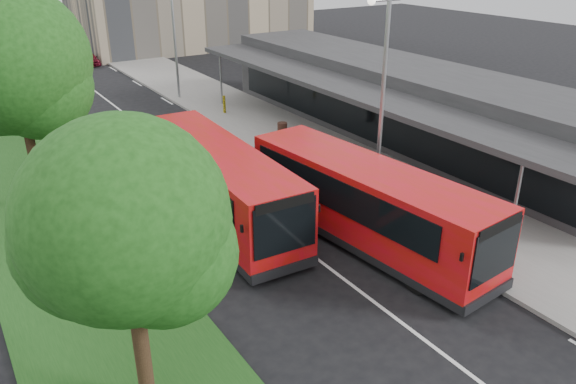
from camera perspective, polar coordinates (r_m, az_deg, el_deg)
name	(u,v)px	position (r m, az deg, el deg)	size (l,w,h in m)	color
ground	(318,260)	(19.01, 3.10, -6.90)	(120.00, 120.00, 0.00)	black
pavement	(217,101)	(37.90, -7.25, 9.17)	(5.00, 80.00, 0.15)	gray
grass_verge	(3,135)	(34.64, -27.01, 5.19)	(5.00, 80.00, 0.10)	#194516
lane_centre_line	(157,138)	(31.30, -13.12, 5.34)	(0.12, 70.00, 0.01)	silver
kerb_dashes	(185,112)	(35.99, -10.43, 8.04)	(0.12, 56.00, 0.01)	silver
station_building	(399,102)	(30.43, 11.21, 8.99)	(7.70, 26.00, 4.00)	#2A2A2C
tree_near	(125,232)	(11.80, -16.25, -3.89)	(4.34, 4.34, 6.90)	black
tree_mid	(15,70)	(22.73, -25.97, 11.05)	(5.35, 5.35, 8.60)	black
lamp_post_near	(381,93)	(21.06, 9.45, 9.90)	(1.44, 0.28, 8.00)	#95999D
lamp_post_far	(173,27)	(38.06, -11.65, 16.09)	(1.44, 0.28, 8.00)	#95999D
bus_main	(366,204)	(19.61, 7.98, -1.22)	(3.50, 10.30, 2.86)	red
bus_second	(218,183)	(21.25, -7.14, 0.94)	(3.00, 10.28, 2.88)	red
litter_bin	(282,131)	(29.75, -0.58, 6.21)	(0.51, 0.51, 0.91)	#3B2118
bollard	(224,104)	(34.78, -6.49, 8.85)	(0.17, 0.17, 1.04)	yellow
car_near	(89,59)	(52.09, -19.60, 12.65)	(1.27, 3.15, 1.07)	maroon
car_far	(33,50)	(58.06, -24.45, 12.96)	(1.10, 3.16, 1.04)	navy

